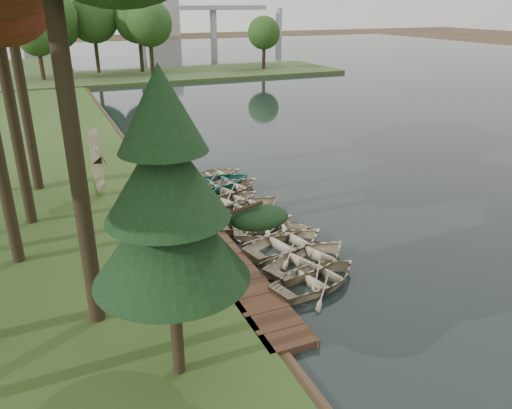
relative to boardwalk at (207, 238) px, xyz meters
name	(u,v)px	position (x,y,z in m)	size (l,w,h in m)	color
ground	(242,235)	(1.60, 0.00, -0.15)	(300.00, 300.00, 0.00)	#3D2F1D
water	(446,103)	(31.60, 20.00, -0.12)	(130.00, 200.00, 0.05)	black
boardwalk	(207,238)	(0.00, 0.00, 0.00)	(1.60, 16.00, 0.30)	#3A2316
peninsula	(158,75)	(9.60, 50.00, 0.08)	(50.00, 14.00, 0.45)	#33461F
far_trees	(129,27)	(6.27, 50.00, 6.28)	(45.60, 5.60, 8.80)	black
bridge	(109,12)	(13.91, 120.00, 6.93)	(95.90, 4.00, 8.60)	#A5A5A0
building_a	(159,4)	(31.60, 140.00, 8.85)	(10.00, 8.00, 18.00)	#A5A5A0
building_b	(33,15)	(-3.40, 145.00, 5.85)	(8.00, 8.00, 12.00)	#A5A5A0
rowboat_0	(318,276)	(2.45, -4.98, 0.28)	(2.61, 3.65, 0.76)	tan
rowboat_1	(310,257)	(2.84, -3.72, 0.30)	(2.79, 3.91, 0.81)	tan
rowboat_2	(287,241)	(2.69, -2.11, 0.29)	(2.68, 3.75, 0.78)	tan
rowboat_3	(272,229)	(2.68, -0.74, 0.25)	(2.44, 3.42, 0.71)	tan
rowboat_4	(256,220)	(2.39, 0.31, 0.26)	(2.51, 3.52, 0.73)	tan
rowboat_5	(249,206)	(2.70, 1.83, 0.31)	(2.82, 3.95, 0.82)	tan
rowboat_6	(232,199)	(2.36, 3.18, 0.24)	(2.35, 3.29, 0.68)	tan
rowboat_7	(228,187)	(2.74, 4.75, 0.31)	(2.83, 3.97, 0.82)	tan
rowboat_8	(217,181)	(2.51, 5.79, 0.32)	(2.86, 4.01, 0.83)	#276E65
rowboat_9	(214,174)	(2.83, 7.26, 0.24)	(2.37, 3.31, 0.69)	tan
stored_rowboat	(103,189)	(-3.34, 6.50, 0.50)	(2.39, 3.35, 0.69)	tan
pine_tree	(167,200)	(-3.28, -7.63, 5.00)	(3.80, 3.80, 7.91)	black
reeds_0	(217,292)	(-1.36, -5.23, 0.70)	(0.60, 0.60, 1.11)	#3F661E
reeds_1	(147,225)	(-2.28, 1.00, 0.60)	(0.60, 0.60, 0.91)	#3F661E
reeds_2	(97,186)	(-3.59, 6.68, 0.61)	(0.60, 0.60, 0.92)	#3F661E
reeds_3	(146,185)	(-1.27, 5.88, 0.62)	(0.60, 0.60, 0.93)	#3F661E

